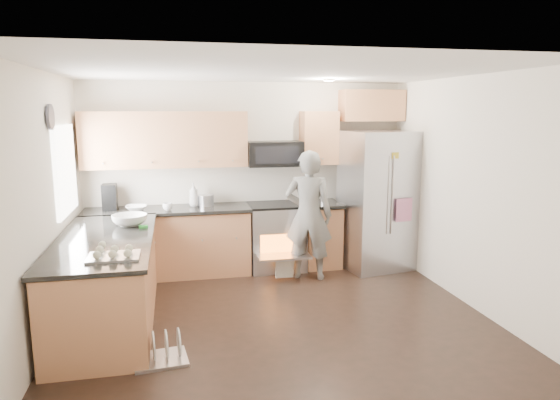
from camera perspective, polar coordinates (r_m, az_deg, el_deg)
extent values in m
plane|color=black|center=(5.56, -0.45, -13.27)|extent=(4.50, 4.50, 0.00)
cube|color=silver|center=(7.12, -3.72, 2.83)|extent=(4.50, 0.04, 2.60)
cube|color=silver|center=(3.29, 6.61, -6.02)|extent=(4.50, 0.04, 2.60)
cube|color=silver|center=(5.22, -25.44, -0.89)|extent=(0.04, 4.00, 2.60)
cube|color=silver|center=(6.04, 20.93, 0.83)|extent=(0.04, 4.00, 2.60)
cube|color=white|center=(5.11, -0.49, 14.54)|extent=(4.50, 4.00, 0.04)
cube|color=white|center=(6.15, -23.35, 3.17)|extent=(0.04, 1.00, 1.00)
cylinder|color=beige|center=(6.40, 5.60, 13.49)|extent=(0.14, 0.14, 0.02)
cylinder|color=#474754|center=(5.57, -24.77, 8.62)|extent=(0.03, 0.26, 0.26)
cube|color=#C17A4D|center=(6.93, -12.55, -4.92)|extent=(2.15, 0.60, 0.87)
cube|color=black|center=(6.81, -12.70, -1.12)|extent=(2.19, 0.64, 0.04)
cube|color=#C17A4D|center=(7.21, 4.61, -4.09)|extent=(0.50, 0.60, 0.87)
cube|color=black|center=(7.10, 4.69, -0.43)|extent=(0.54, 0.64, 0.04)
cube|color=#C17A4D|center=(6.84, -12.95, 6.74)|extent=(2.16, 0.33, 0.74)
cube|color=#C17A4D|center=(7.13, 4.46, 7.10)|extent=(0.50, 0.33, 0.74)
cube|color=#C17A4D|center=(7.38, 10.43, 10.57)|extent=(0.90, 0.33, 0.44)
imported|color=white|center=(6.76, -16.11, -0.89)|extent=(0.27, 0.27, 0.07)
imported|color=silver|center=(6.89, -9.84, 0.63)|extent=(0.12, 0.12, 0.32)
imported|color=silver|center=(6.66, -12.71, -0.76)|extent=(0.13, 0.13, 0.10)
cylinder|color=#B7B7BC|center=(6.92, -8.48, -0.01)|extent=(0.22, 0.22, 0.15)
cube|color=black|center=(6.90, -18.88, 0.33)|extent=(0.18, 0.22, 0.34)
cylinder|color=#B7B7BC|center=(7.09, 5.05, 0.02)|extent=(0.10, 0.10, 0.08)
cube|color=#C17A4D|center=(5.58, -19.11, -8.96)|extent=(0.90, 2.30, 0.87)
cube|color=black|center=(5.45, -19.40, -4.29)|extent=(0.96, 2.36, 0.04)
imported|color=silver|center=(5.92, -16.80, -2.20)|extent=(0.39, 0.39, 0.12)
cube|color=green|center=(5.75, -15.33, -2.96)|extent=(0.09, 0.07, 0.03)
cube|color=#B7B7BC|center=(4.68, -18.49, -5.73)|extent=(0.45, 0.34, 0.09)
cube|color=#B7B7BC|center=(7.04, -0.43, -4.30)|extent=(0.76, 0.62, 0.90)
cube|color=black|center=(6.93, -0.43, -0.58)|extent=(0.76, 0.60, 0.03)
cube|color=orange|center=(6.75, 0.12, -5.37)|extent=(0.56, 0.02, 0.34)
cube|color=#B7B7BC|center=(6.62, 0.42, -6.45)|extent=(0.70, 0.34, 0.03)
cube|color=white|center=(6.62, 0.51, -7.69)|extent=(0.24, 0.03, 0.28)
cube|color=black|center=(6.95, -0.64, 5.32)|extent=(0.76, 0.40, 0.34)
cube|color=#B7B7BC|center=(7.13, 11.19, -0.04)|extent=(1.06, 0.89, 1.93)
cylinder|color=#B7B7BC|center=(6.76, 12.25, 0.52)|extent=(0.03, 0.03, 1.05)
cylinder|color=#B7B7BC|center=(6.78, 12.73, 0.54)|extent=(0.03, 0.03, 1.05)
cube|color=pink|center=(6.90, 13.99, -1.12)|extent=(0.25, 0.05, 0.32)
cube|color=#95BDEF|center=(6.65, 11.09, 3.16)|extent=(0.19, 0.04, 0.23)
imported|color=gray|center=(6.57, 3.28, -1.74)|extent=(0.73, 0.61, 1.71)
cube|color=#B7B7BC|center=(4.81, -13.48, -17.31)|extent=(0.50, 0.42, 0.03)
cylinder|color=silver|center=(4.74, -15.64, -15.92)|extent=(0.04, 0.26, 0.26)
cylinder|color=silver|center=(4.75, -14.25, -15.83)|extent=(0.04, 0.26, 0.26)
cylinder|color=silver|center=(4.75, -12.86, -15.72)|extent=(0.04, 0.26, 0.26)
cylinder|color=silver|center=(4.76, -11.48, -15.61)|extent=(0.04, 0.26, 0.26)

